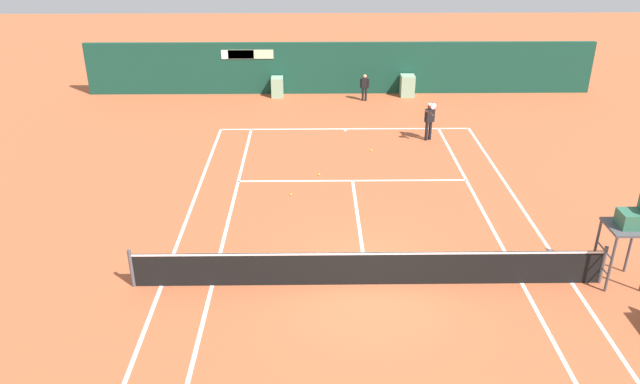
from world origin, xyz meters
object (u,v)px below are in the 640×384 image
at_px(ball_kid_left_post, 365,86).
at_px(umpire_chair, 628,226).
at_px(tennis_ball_by_sideline, 291,195).
at_px(tennis_ball_near_service_line, 371,150).
at_px(tennis_ball_mid_court, 319,175).
at_px(player_on_baseline, 430,118).

bearing_deg(ball_kid_left_post, umpire_chair, 115.65).
xyz_separation_m(umpire_chair, tennis_ball_by_sideline, (-8.58, 5.18, -1.60)).
distance_m(ball_kid_left_post, tennis_ball_near_service_line, 6.60).
relative_size(umpire_chair, tennis_ball_mid_court, 35.71).
relative_size(umpire_chair, tennis_ball_near_service_line, 35.71).
bearing_deg(tennis_ball_mid_court, ball_kid_left_post, 75.46).
bearing_deg(umpire_chair, tennis_ball_mid_court, 48.26).
bearing_deg(player_on_baseline, tennis_ball_mid_court, 12.86).
distance_m(ball_kid_left_post, tennis_ball_by_sideline, 10.98).
relative_size(tennis_ball_by_sideline, tennis_ball_near_service_line, 1.00).
relative_size(player_on_baseline, tennis_ball_by_sideline, 26.14).
xyz_separation_m(tennis_ball_by_sideline, tennis_ball_near_service_line, (3.02, 3.91, 0.00)).
bearing_deg(tennis_ball_near_service_line, tennis_ball_by_sideline, -127.67).
bearing_deg(umpire_chair, tennis_ball_by_sideline, 58.89).
relative_size(player_on_baseline, ball_kid_left_post, 1.37).
xyz_separation_m(player_on_baseline, tennis_ball_mid_court, (-4.48, -3.47, -0.90)).
bearing_deg(tennis_ball_mid_court, umpire_chair, -41.74).
height_order(umpire_chair, tennis_ball_by_sideline, umpire_chair).
height_order(player_on_baseline, tennis_ball_by_sideline, player_on_baseline).
relative_size(player_on_baseline, tennis_ball_near_service_line, 26.14).
bearing_deg(tennis_ball_by_sideline, umpire_chair, -31.11).
bearing_deg(player_on_baseline, ball_kid_left_post, -92.65).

